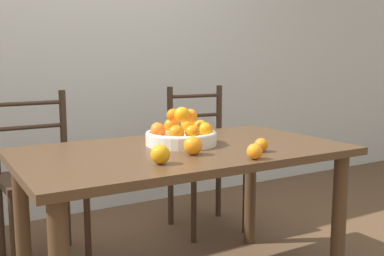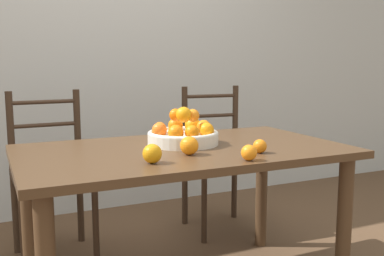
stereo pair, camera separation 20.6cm
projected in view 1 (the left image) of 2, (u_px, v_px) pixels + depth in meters
The scene contains 9 objects.
wall_back at pixel (84, 37), 3.25m from camera, with size 8.00×0.06×2.60m.
dining_table at pixel (184, 169), 2.10m from camera, with size 1.50×0.85×0.73m.
fruit_bowl at pixel (181, 134), 2.16m from camera, with size 0.34×0.34×0.18m.
orange_loose_0 at pixel (193, 146), 1.92m from camera, with size 0.08×0.08×0.08m.
orange_loose_1 at pixel (261, 145), 1.99m from camera, with size 0.06×0.06×0.06m.
orange_loose_2 at pixel (160, 154), 1.75m from camera, with size 0.08×0.08×0.08m.
orange_loose_3 at pixel (255, 151), 1.83m from camera, with size 0.07×0.07×0.07m.
chair_left at pixel (39, 180), 2.48m from camera, with size 0.44×0.42×0.96m.
chair_right at pixel (204, 159), 3.03m from camera, with size 0.45×0.43×0.96m.
Camera 1 is at (-1.01, -1.78, 1.12)m, focal length 42.00 mm.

